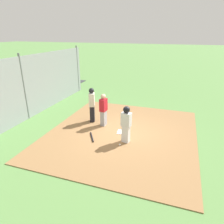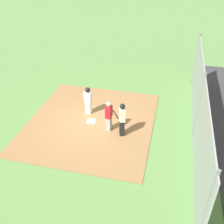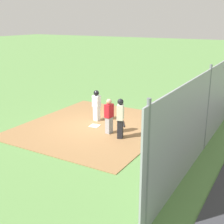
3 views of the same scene
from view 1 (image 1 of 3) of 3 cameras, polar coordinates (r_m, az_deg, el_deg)
The scene contains 10 objects.
ground_plane at distance 9.37m, azimuth 2.85°, elevation -5.82°, with size 140.00×140.00×0.00m, color #5B8947.
dirt_infield at distance 9.36m, azimuth 2.85°, elevation -5.74°, with size 7.20×6.40×0.03m, color olive.
home_plate at distance 9.35m, azimuth 2.85°, elevation -5.60°, with size 0.44×0.44×0.02m, color white.
catcher at distance 9.72m, azimuth -2.40°, elevation 0.71°, with size 0.41×0.30×1.58m.
umpire at distance 10.16m, azimuth -5.61°, elevation 2.17°, with size 0.44×0.37×1.74m.
runner at distance 8.22m, azimuth 3.96°, elevation -2.91°, with size 0.33×0.42×1.56m.
baseball_bat at distance 8.93m, azimuth -5.63°, elevation -6.95°, with size 0.06×0.06×0.85m, color black.
baseball at distance 8.32m, azimuth 2.17°, elevation -9.09°, with size 0.07×0.07×0.07m, color white.
backstop_fence at distance 11.24m, azimuth -23.30°, elevation 5.90°, with size 12.00×0.10×3.35m.
parked_car_green at distance 18.02m, azimuth -18.58°, elevation 8.67°, with size 4.30×2.08×1.28m.
Camera 1 is at (8.00, 2.25, 4.32)m, focal length 32.81 mm.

